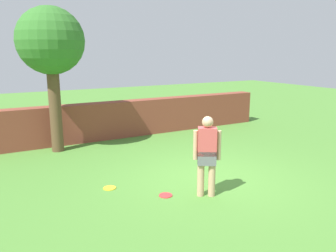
# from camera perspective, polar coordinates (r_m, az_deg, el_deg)

# --- Properties ---
(ground_plane) EXTENTS (40.00, 40.00, 0.00)m
(ground_plane) POSITION_cam_1_polar(r_m,az_deg,el_deg) (7.86, 7.05, -8.84)
(ground_plane) COLOR #4C8433
(brick_wall) EXTENTS (13.47, 0.50, 1.21)m
(brick_wall) POSITION_cam_1_polar(r_m,az_deg,el_deg) (11.17, -13.76, 0.52)
(brick_wall) COLOR brown
(brick_wall) RESTS_ON ground
(tree) EXTENTS (1.84, 1.84, 4.04)m
(tree) POSITION_cam_1_polar(r_m,az_deg,el_deg) (10.06, -19.06, 12.91)
(tree) COLOR brown
(tree) RESTS_ON ground
(person) EXTENTS (0.47, 0.38, 1.62)m
(person) POSITION_cam_1_polar(r_m,az_deg,el_deg) (6.70, 6.53, -4.46)
(person) COLOR tan
(person) RESTS_ON ground
(frisbee_yellow) EXTENTS (0.27, 0.27, 0.02)m
(frisbee_yellow) POSITION_cam_1_polar(r_m,az_deg,el_deg) (7.41, -9.75, -10.19)
(frisbee_yellow) COLOR yellow
(frisbee_yellow) RESTS_ON ground
(frisbee_red) EXTENTS (0.27, 0.27, 0.02)m
(frisbee_red) POSITION_cam_1_polar(r_m,az_deg,el_deg) (6.96, -0.40, -11.53)
(frisbee_red) COLOR red
(frisbee_red) RESTS_ON ground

